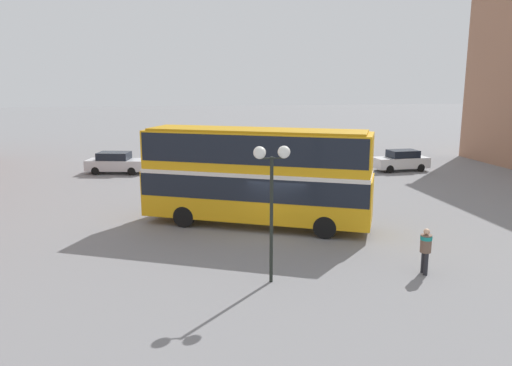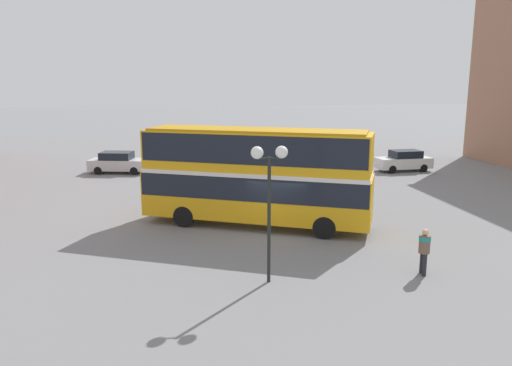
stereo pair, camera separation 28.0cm
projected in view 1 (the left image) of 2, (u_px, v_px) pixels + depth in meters
ground_plane at (273, 232)px, 23.45m from camera, size 240.00×240.00×0.00m
double_decker_bus at (256, 171)px, 23.99m from camera, size 11.08×7.06×4.75m
pedestrian_foreground at (426, 246)px, 18.20m from camera, size 0.48×0.48×1.73m
parked_car_kerb_near at (401, 160)px, 39.29m from camera, size 4.37×1.93×1.64m
parked_car_kerb_far at (116, 163)px, 38.27m from camera, size 4.77×2.78×1.62m
street_lamp_twin_globe at (272, 172)px, 16.89m from camera, size 1.27×0.43×4.85m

